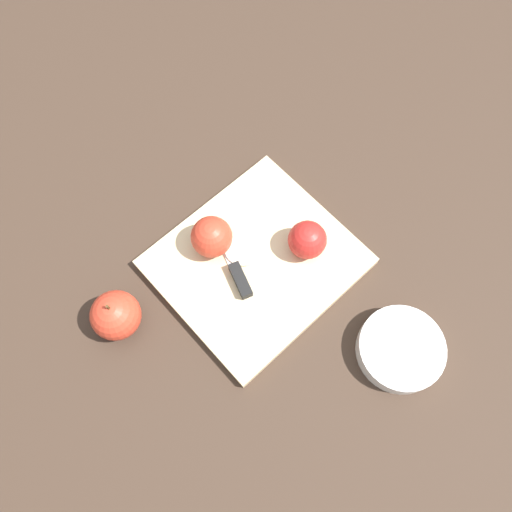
{
  "coord_description": "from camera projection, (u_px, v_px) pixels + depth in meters",
  "views": [
    {
      "loc": [
        0.17,
        0.28,
        0.85
      ],
      "look_at": [
        0.0,
        0.0,
        0.04
      ],
      "focal_mm": 35.0,
      "sensor_mm": 36.0,
      "label": 1
    }
  ],
  "objects": [
    {
      "name": "cutting_board",
      "position": [
        256.0,
        262.0,
        0.91
      ],
      "size": [
        0.38,
        0.36,
        0.02
      ],
      "color": "#D1B789",
      "rests_on": "ground_plane"
    },
    {
      "name": "apple_half_left",
      "position": [
        307.0,
        240.0,
        0.87
      ],
      "size": [
        0.07,
        0.07,
        0.07
      ],
      "rotation": [
        0.0,
        0.0,
        1.29
      ],
      "color": "red",
      "rests_on": "cutting_board"
    },
    {
      "name": "apple_half_right",
      "position": [
        212.0,
        237.0,
        0.87
      ],
      "size": [
        0.07,
        0.07,
        0.07
      ],
      "rotation": [
        0.0,
        0.0,
        3.87
      ],
      "color": "red",
      "rests_on": "cutting_board"
    },
    {
      "name": "apple_whole",
      "position": [
        116.0,
        315.0,
        0.84
      ],
      "size": [
        0.09,
        0.09,
        0.1
      ],
      "color": "red",
      "rests_on": "ground_plane"
    },
    {
      "name": "ground_plane",
      "position": [
        256.0,
        264.0,
        0.92
      ],
      "size": [
        4.0,
        4.0,
        0.0
      ],
      "primitive_type": "plane",
      "color": "#38281E"
    },
    {
      "name": "bowl",
      "position": [
        401.0,
        349.0,
        0.84
      ],
      "size": [
        0.14,
        0.14,
        0.04
      ],
      "color": "silver",
      "rests_on": "ground_plane"
    },
    {
      "name": "apple_slice",
      "position": [
        243.0,
        249.0,
        0.9
      ],
      "size": [
        0.07,
        0.07,
        0.01
      ],
      "color": "beige",
      "rests_on": "cutting_board"
    },
    {
      "name": "knife",
      "position": [
        238.0,
        275.0,
        0.88
      ],
      "size": [
        0.04,
        0.16,
        0.02
      ],
      "rotation": [
        0.0,
        0.0,
        -1.69
      ],
      "color": "silver",
      "rests_on": "cutting_board"
    }
  ]
}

